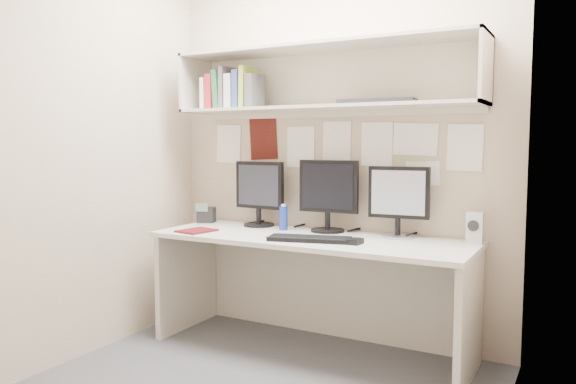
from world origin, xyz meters
The scene contains 18 objects.
wall_back centered at (0.00, 1.00, 1.30)m, with size 2.40×0.02×2.60m, color tan.
wall_front centered at (0.00, -1.00, 1.30)m, with size 2.40×0.02×2.60m, color tan.
wall_left centered at (-1.20, 0.00, 1.30)m, with size 0.02×2.00×2.60m, color tan.
wall_right centered at (1.20, 0.00, 1.30)m, with size 0.02×2.00×2.60m, color tan.
desk centered at (0.00, 0.65, 0.37)m, with size 2.00×0.70×0.73m.
overhead_hutch centered at (0.00, 0.86, 1.72)m, with size 2.00×0.38×0.40m.
pinned_papers centered at (0.00, 0.99, 1.25)m, with size 1.92×0.01×0.48m, color white, non-canonical shape.
monitor_left centered at (-0.51, 0.87, 0.98)m, with size 0.39×0.21×0.45m.
monitor_center centered at (0.02, 0.87, 0.98)m, with size 0.40×0.22×0.47m.
monitor_right centered at (0.49, 0.87, 0.97)m, with size 0.37×0.21×0.43m.
keyboard centered at (0.07, 0.50, 0.74)m, with size 0.49×0.17×0.02m, color black.
mouse centered at (0.35, 0.52, 0.75)m, with size 0.06×0.10×0.03m, color black.
speaker centered at (0.94, 0.88, 0.82)m, with size 0.10×0.10×0.18m.
blue_bottle centered at (-0.27, 0.78, 0.81)m, with size 0.06×0.06×0.17m.
maroon_notebook centered at (-0.73, 0.45, 0.74)m, with size 0.18×0.22×0.01m, color #550E13.
desk_phone centered at (-0.94, 0.83, 0.79)m, with size 0.15×0.14×0.15m.
book_stack centered at (-0.66, 0.77, 1.66)m, with size 0.42×0.18×0.29m.
hutch_tray centered at (0.36, 0.83, 1.56)m, with size 0.46×0.18×0.03m, color black.
Camera 1 is at (1.53, -2.45, 1.31)m, focal length 35.00 mm.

